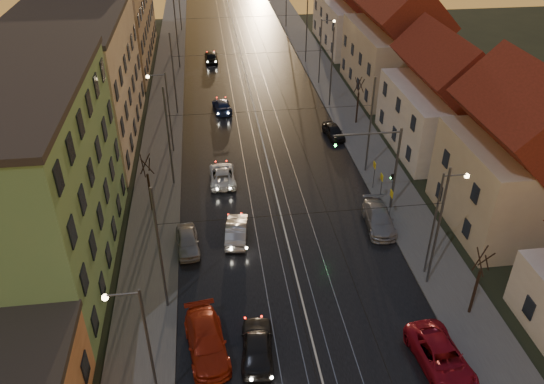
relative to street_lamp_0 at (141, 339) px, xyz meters
name	(u,v)px	position (x,y,z in m)	size (l,w,h in m)	color
road	(254,106)	(9.10, 38.00, -4.87)	(16.00, 120.00, 0.04)	black
sidewalk_left	(165,110)	(-0.90, 38.00, -4.81)	(4.00, 120.00, 0.15)	#4C4C4C
sidewalk_right	(339,101)	(19.10, 38.00, -4.81)	(4.00, 120.00, 0.15)	#4C4C4C
tram_rail_0	(235,107)	(6.90, 38.00, -4.83)	(0.06, 120.00, 0.03)	gray
tram_rail_1	(247,106)	(8.33, 38.00, -4.83)	(0.06, 120.00, 0.03)	gray
tram_rail_2	(260,106)	(9.87, 38.00, -4.83)	(0.06, 120.00, 0.03)	gray
tram_rail_3	(273,105)	(11.30, 38.00, -4.83)	(0.06, 120.00, 0.03)	gray
apartment_left_1	(18,189)	(-8.40, 12.00, 1.61)	(10.00, 18.00, 13.00)	#61925D
apartment_left_2	(76,82)	(-8.40, 32.00, 1.11)	(10.00, 20.00, 12.00)	#BCA891
apartment_left_3	(108,10)	(-8.40, 56.00, 2.11)	(10.00, 24.00, 14.00)	#91705D
house_right_1	(518,161)	(26.10, 13.00, 0.56)	(8.67, 10.20, 10.80)	#B8A68D
house_right_2	(445,102)	(26.10, 26.00, -0.24)	(9.18, 12.24, 9.20)	beige
house_right_3	(395,42)	(26.10, 41.00, 0.92)	(9.18, 14.28, 11.50)	#B8A68D
house_right_4	(355,11)	(26.10, 59.00, 0.16)	(9.18, 16.32, 10.00)	beige
catenary_pole_l_1	(160,252)	(0.50, 7.00, -0.39)	(0.16, 0.16, 9.00)	#595B60
catenary_pole_r_1	(438,230)	(17.70, 7.00, -0.39)	(0.16, 0.16, 9.00)	#595B60
catenary_pole_l_2	(169,138)	(0.50, 22.00, -0.39)	(0.16, 0.16, 9.00)	#595B60
catenary_pole_r_2	(370,127)	(17.70, 22.00, -0.39)	(0.16, 0.16, 9.00)	#595B60
catenary_pole_l_3	(174,75)	(0.50, 37.00, -0.39)	(0.16, 0.16, 9.00)	#595B60
catenary_pole_r_3	(332,68)	(17.70, 37.00, -0.39)	(0.16, 0.16, 9.00)	#595B60
catenary_pole_l_4	(177,35)	(0.50, 52.00, -0.39)	(0.16, 0.16, 9.00)	#595B60
catenary_pole_r_4	(307,30)	(17.70, 52.00, -0.39)	(0.16, 0.16, 9.00)	#595B60
catenary_pole_l_5	(179,2)	(0.50, 70.00, -0.39)	(0.16, 0.16, 9.00)	#595B60
street_lamp_0	(141,339)	(0.00, 0.00, 0.00)	(1.75, 0.32, 8.00)	#595B60
street_lamp_1	(440,215)	(18.21, 8.00, 0.00)	(1.75, 0.32, 8.00)	#595B60
street_lamp_2	(165,105)	(0.00, 28.00, 0.00)	(1.75, 0.32, 8.00)	#595B60
street_lamp_3	(323,45)	(18.21, 44.00, 0.00)	(1.75, 0.32, 8.00)	#595B60
traffic_light_mast	(385,160)	(17.10, 16.00, -0.29)	(5.30, 0.32, 7.20)	#595B60
bare_tree_0	(149,185)	(-1.09, 18.00, -2.40)	(1.09, 1.09, 5.11)	black
bare_tree_1	(477,284)	(19.31, 4.00, -2.40)	(1.09, 1.09, 5.11)	black
bare_tree_2	(358,102)	(19.51, 32.00, -2.40)	(1.09, 1.09, 5.11)	black
driving_car_0	(257,345)	(5.77, 2.47, -4.11)	(1.82, 4.54, 1.55)	black
driving_car_1	(237,231)	(5.40, 13.59, -4.17)	(1.51, 4.34, 1.43)	#959499
driving_car_2	(222,175)	(4.75, 21.96, -4.23)	(2.17, 4.71, 1.31)	silver
driving_car_3	(222,106)	(5.48, 37.12, -4.24)	(1.80, 4.42, 1.28)	#172347
driving_car_4	(211,56)	(4.81, 54.18, -4.15)	(1.73, 4.30, 1.46)	black
parked_left_2	(206,341)	(2.90, 3.13, -4.11)	(2.16, 5.31, 1.54)	#AF2711
parked_left_3	(188,241)	(1.77, 12.83, -4.21)	(1.59, 3.96, 1.35)	#9FA0A5
parked_right_0	(441,358)	(15.85, 0.32, -4.15)	(2.45, 5.31, 1.48)	maroon
parked_right_1	(379,219)	(16.37, 13.70, -4.17)	(2.00, 4.93, 1.43)	gray
parked_right_2	(334,131)	(16.39, 29.21, -4.24)	(1.52, 3.79, 1.29)	black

